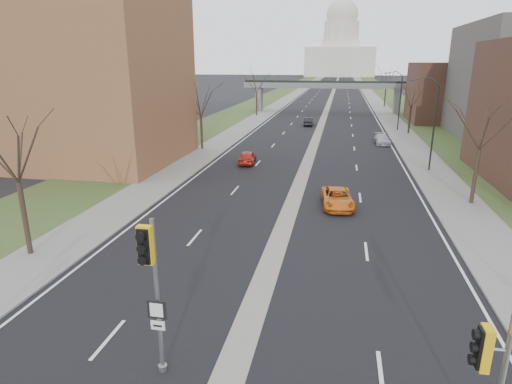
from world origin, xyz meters
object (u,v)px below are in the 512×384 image
(signal_pole_right, at_px, (504,344))
(car_left_near, at_px, (247,157))
(car_right_mid, at_px, (382,139))
(signal_pole_median, at_px, (151,273))
(car_left_far, at_px, (309,122))
(car_right_near, at_px, (337,198))

(signal_pole_right, relative_size, car_left_near, 1.38)
(car_right_mid, bearing_deg, signal_pole_median, -106.50)
(signal_pole_right, bearing_deg, car_left_far, 97.33)
(signal_pole_right, distance_m, car_right_mid, 46.63)
(car_left_near, bearing_deg, car_right_mid, -141.69)
(car_right_mid, bearing_deg, signal_pole_right, -94.49)
(signal_pole_right, xyz_separation_m, car_right_mid, (1.15, 46.52, -2.95))
(signal_pole_median, bearing_deg, signal_pole_right, -7.49)
(car_left_far, distance_m, car_right_mid, 18.31)
(signal_pole_median, distance_m, car_left_far, 60.37)
(car_right_near, distance_m, car_right_mid, 26.75)
(signal_pole_right, bearing_deg, car_right_near, 100.09)
(signal_pole_median, relative_size, car_right_mid, 1.30)
(car_left_far, bearing_deg, signal_pole_right, 97.60)
(signal_pole_right, xyz_separation_m, car_left_near, (-13.44, 32.47, -2.89))
(car_right_near, bearing_deg, signal_pole_right, -84.93)
(car_left_far, relative_size, car_right_mid, 0.94)
(signal_pole_right, height_order, car_right_near, signal_pole_right)
(car_right_mid, bearing_deg, car_left_far, 122.01)
(signal_pole_median, bearing_deg, car_right_mid, 76.35)
(car_left_far, xyz_separation_m, car_right_mid, (10.53, -14.99, -0.04))
(signal_pole_median, distance_m, car_right_mid, 46.68)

